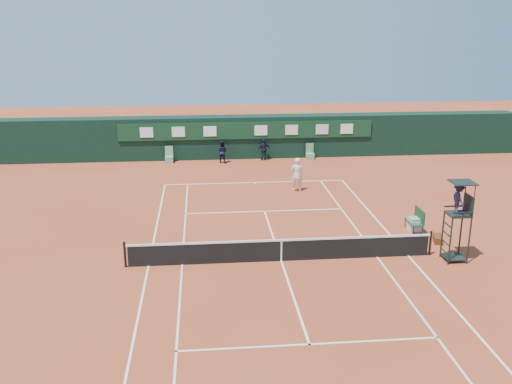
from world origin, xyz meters
The scene contains 14 objects.
ground centered at (0.00, 0.00, 0.00)m, with size 90.00×90.00×0.00m, color #A74527.
court_lines centered at (0.00, 0.00, 0.01)m, with size 11.05×23.85×0.01m.
tennis_net centered at (0.00, 0.00, 0.51)m, with size 12.90×0.10×1.10m.
back_wall centered at (0.00, 18.74, 1.51)m, with size 40.00×1.65×3.00m.
linesman_chair_left centered at (-5.50, 17.48, 0.32)m, with size 0.55×0.50×1.15m.
linesman_chair_right centered at (4.50, 17.48, 0.32)m, with size 0.55×0.50×1.15m.
umpire_chair centered at (7.18, -0.61, 2.46)m, with size 0.96×0.95×3.42m.
player_bench centered at (6.88, 2.88, 0.60)m, with size 0.56×1.20×1.10m.
tennis_bag centered at (7.35, 1.41, 0.15)m, with size 0.35×0.81×0.30m, color black.
cooler centered at (6.81, 2.92, 0.33)m, with size 0.57×0.57×0.65m.
tennis_ball centered at (0.34, 8.76, 0.03)m, with size 0.07×0.07×0.07m, color #C7E435.
player centered at (2.29, 9.92, 0.99)m, with size 0.73×0.48×1.99m, color white.
ball_kid_left centered at (-1.80, 17.12, 0.79)m, with size 0.77×0.60×1.58m, color black.
ball_kid_right centered at (1.20, 17.59, 0.76)m, with size 0.90×0.37×1.53m, color black.
Camera 1 is at (-3.14, -21.73, 9.74)m, focal length 40.00 mm.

